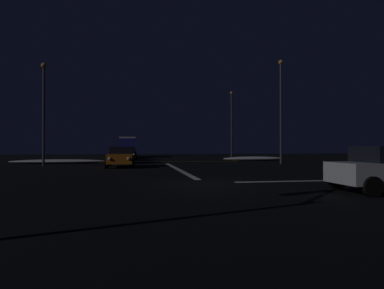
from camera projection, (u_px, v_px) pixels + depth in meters
The scene contains 13 objects.
ground at pixel (204, 184), 14.29m from camera, with size 120.00×120.00×0.10m, color black.
stop_line_north at pixel (177, 169), 23.35m from camera, with size 0.35×15.82×0.01m.
centre_line_ns at pixel (164, 162), 34.79m from camera, with size 22.00×0.15×0.01m.
snow_bank_left_curb at pixel (58, 161), 30.93m from camera, with size 8.61×1.50×0.39m.
snow_bank_right_curb at pixel (254, 159), 36.85m from camera, with size 6.93×1.50×0.49m.
sedan_orange at pixel (120, 157), 25.50m from camera, with size 2.02×4.33×1.57m.
sedan_red at pixel (123, 155), 32.12m from camera, with size 2.02×4.33×1.57m.
sedan_black at pixel (128, 153), 38.71m from camera, with size 2.02×4.33×1.57m.
sedan_silver at pixel (127, 153), 44.37m from camera, with size 2.02×4.33×1.57m.
box_truck at pixel (128, 146), 51.12m from camera, with size 2.68×8.28×3.08m.
streetlamp_right_far at pixel (232, 120), 46.41m from camera, with size 0.44×0.44×9.30m.
streetlamp_right_near at pixel (281, 104), 30.64m from camera, with size 0.44×0.44×9.57m.
streetlamp_left_near at pixel (44, 106), 27.19m from camera, with size 0.44×0.44×8.43m.
Camera 1 is at (-2.89, -14.02, 1.54)m, focal length 31.22 mm.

